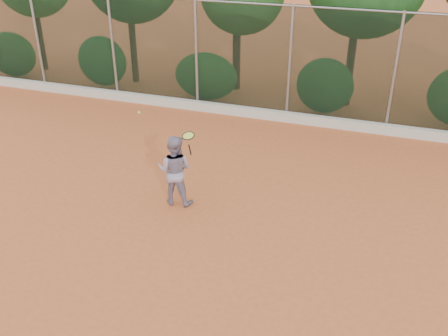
% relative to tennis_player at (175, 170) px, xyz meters
% --- Properties ---
extents(ground, '(80.00, 80.00, 0.00)m').
position_rel_tennis_player_xyz_m(ground, '(1.26, -1.32, -0.81)').
color(ground, '#B8582B').
rests_on(ground, ground).
extents(concrete_curb, '(24.00, 0.20, 0.30)m').
position_rel_tennis_player_xyz_m(concrete_curb, '(1.26, 5.50, -0.66)').
color(concrete_curb, '#B8B5AA').
rests_on(concrete_curb, ground).
extents(tennis_player, '(0.85, 0.69, 1.63)m').
position_rel_tennis_player_xyz_m(tennis_player, '(0.00, 0.00, 0.00)').
color(tennis_player, gray).
rests_on(tennis_player, ground).
extents(chainlink_fence, '(24.09, 0.09, 3.50)m').
position_rel_tennis_player_xyz_m(chainlink_fence, '(1.26, 5.68, 1.04)').
color(chainlink_fence, black).
rests_on(chainlink_fence, ground).
extents(tennis_racket, '(0.29, 0.29, 0.54)m').
position_rel_tennis_player_xyz_m(tennis_racket, '(0.42, -0.14, 0.91)').
color(tennis_racket, black).
rests_on(tennis_racket, ground).
extents(tennis_ball_in_flight, '(0.06, 0.06, 0.06)m').
position_rel_tennis_player_xyz_m(tennis_ball_in_flight, '(-1.08, 0.54, 1.02)').
color(tennis_ball_in_flight, '#C7F036').
rests_on(tennis_ball_in_flight, ground).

